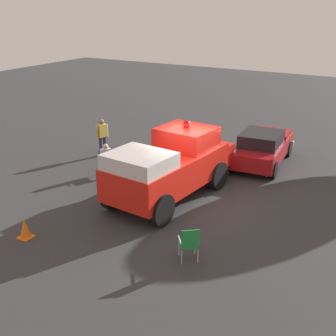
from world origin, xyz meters
TOP-DOWN VIEW (x-y plane):
  - ground_plane at (0.00, 0.00)m, footprint 60.00×60.00m
  - vintage_fire_truck at (-0.60, -0.23)m, footprint 2.82×6.13m
  - classic_hot_rod at (1.09, 4.65)m, footprint 2.21×4.49m
  - lawn_chair_near_truck at (-3.94, 0.28)m, footprint 0.65×0.65m
  - lawn_chair_by_car at (1.91, -3.71)m, footprint 0.69×0.69m
  - spectator_seated at (-3.82, 0.22)m, footprint 0.64×0.56m
  - spectator_standing at (-5.46, 2.05)m, footprint 0.36×0.64m
  - traffic_cone at (-2.86, -5.00)m, footprint 0.40×0.40m

SIDE VIEW (x-z plane):
  - ground_plane at x=0.00m, z-range 0.00..0.00m
  - traffic_cone at x=-2.86m, z-range -0.01..0.63m
  - lawn_chair_near_truck at x=-3.94m, z-range 0.08..1.10m
  - lawn_chair_by_car at x=1.91m, z-range 0.08..1.10m
  - spectator_seated at x=-3.82m, z-range 0.05..1.34m
  - classic_hot_rod at x=1.09m, z-range 0.02..1.48m
  - spectator_standing at x=-5.46m, z-range 0.13..1.80m
  - vintage_fire_truck at x=-0.60m, z-range -0.10..2.49m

